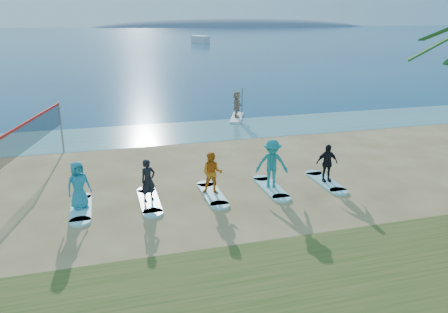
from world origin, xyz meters
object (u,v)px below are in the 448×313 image
object	(u,v)px
student_0	(79,185)
volleyball_net	(23,139)
surfboard_2	(212,194)
student_1	(148,180)
student_2	(212,173)
surfboard_1	(149,201)
paddleboard	(237,118)
paddleboarder	(237,104)
surfboard_3	(271,188)
boat_offshore_b	(200,43)
student_4	(327,163)
student_3	(272,164)
surfboard_4	(325,182)
surfboard_0	(81,209)

from	to	relation	value
student_0	volleyball_net	bearing A→B (deg)	99.03
student_0	surfboard_2	bearing A→B (deg)	-24.36
student_1	student_2	bearing A→B (deg)	-23.07
surfboard_2	surfboard_1	bearing A→B (deg)	180.00
paddleboard	student_0	distance (m)	15.51
paddleboarder	student_2	size ratio (longest dim) A/B	1.05
surfboard_1	surfboard_3	world-z (taller)	same
paddleboard	surfboard_3	xyz separation A→B (m)	(-2.45, -12.21, -0.01)
paddleboarder	boat_offshore_b	xyz separation A→B (m)	(17.89, 88.65, -0.96)
student_4	student_1	bearing A→B (deg)	-175.51
student_3	student_1	bearing A→B (deg)	-160.93
student_2	student_4	size ratio (longest dim) A/B	1.04
boat_offshore_b	student_1	size ratio (longest dim) A/B	4.18
paddleboarder	boat_offshore_b	size ratio (longest dim) A/B	0.26
student_3	student_2	bearing A→B (deg)	-160.93
surfboard_1	surfboard_4	xyz separation A→B (m)	(7.07, 0.00, 0.00)
student_0	student_4	world-z (taller)	student_0
paddleboarder	student_3	xyz separation A→B (m)	(-2.45, -12.21, 0.08)
volleyball_net	student_0	bearing A→B (deg)	-56.60
student_1	surfboard_3	distance (m)	4.78
paddleboard	student_0	xyz separation A→B (m)	(-9.52, -12.21, 0.86)
student_1	surfboard_4	world-z (taller)	student_1
paddleboarder	student_4	bearing A→B (deg)	-166.85
paddleboard	boat_offshore_b	distance (m)	90.43
paddleboard	paddleboarder	world-z (taller)	paddleboarder
surfboard_2	student_3	xyz separation A→B (m)	(2.36, 0.00, 0.99)
student_1	student_2	distance (m)	2.36
student_4	student_3	bearing A→B (deg)	-175.51
student_0	surfboard_4	size ratio (longest dim) A/B	0.76
student_1	surfboard_0	bearing A→B (deg)	156.93
student_1	boat_offshore_b	bearing A→B (deg)	52.98
paddleboard	surfboard_2	distance (m)	13.12
surfboard_4	volleyball_net	bearing A→B (deg)	164.82
paddleboarder	student_0	world-z (taller)	paddleboarder
student_0	paddleboard	bearing A→B (deg)	27.67
student_3	student_4	distance (m)	2.36
student_3	paddleboarder	bearing A→B (deg)	97.71
student_0	surfboard_4	bearing A→B (deg)	-24.36
boat_offshore_b	surfboard_1	xyz separation A→B (m)	(-25.05, -100.85, 0.04)
surfboard_0	surfboard_4	xyz separation A→B (m)	(9.43, 0.00, 0.00)
paddleboarder	surfboard_4	xyz separation A→B (m)	(-0.10, -12.21, -0.91)
volleyball_net	student_4	size ratio (longest dim) A/B	5.79
boat_offshore_b	paddleboard	bearing A→B (deg)	-121.40
surfboard_3	surfboard_4	distance (m)	2.36
surfboard_2	surfboard_4	size ratio (longest dim) A/B	1.00
surfboard_4	student_2	bearing A→B (deg)	180.00
surfboard_1	student_2	xyz separation A→B (m)	(2.36, 0.00, 0.84)
surfboard_1	student_2	size ratio (longest dim) A/B	1.38
volleyball_net	surfboard_0	world-z (taller)	volleyball_net
surfboard_0	student_4	distance (m)	9.46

